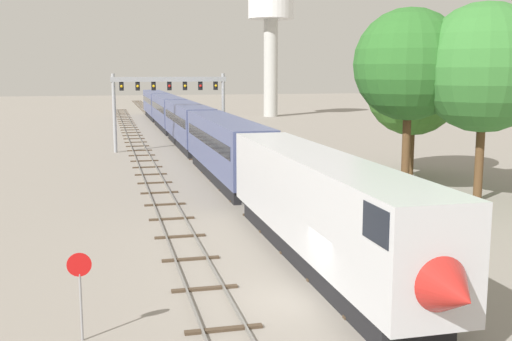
{
  "coord_description": "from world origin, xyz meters",
  "views": [
    {
      "loc": [
        -7.09,
        -21.2,
        8.47
      ],
      "look_at": [
        1.0,
        12.0,
        3.0
      ],
      "focal_mm": 43.94,
      "sensor_mm": 36.0,
      "label": 1
    }
  ],
  "objects": [
    {
      "name": "water_tower",
      "position": [
        23.16,
        91.53,
        18.4
      ],
      "size": [
        8.45,
        8.45,
        24.17
      ],
      "color": "beige",
      "rests_on": "ground"
    },
    {
      "name": "trackside_tree_mid",
      "position": [
        12.77,
        17.3,
        8.84
      ],
      "size": [
        7.46,
        7.46,
        12.6
      ],
      "color": "brown",
      "rests_on": "ground"
    },
    {
      "name": "track_main",
      "position": [
        2.0,
        60.0,
        0.07
      ],
      "size": [
        2.6,
        200.0,
        0.16
      ],
      "color": "slate",
      "rests_on": "ground"
    },
    {
      "name": "passenger_train",
      "position": [
        2.0,
        48.64,
        2.61
      ],
      "size": [
        3.04,
        109.8,
        4.8
      ],
      "color": "silver",
      "rests_on": "ground"
    },
    {
      "name": "track_near",
      "position": [
        -3.5,
        40.0,
        0.07
      ],
      "size": [
        2.6,
        160.0,
        0.16
      ],
      "color": "slate",
      "rests_on": "ground"
    },
    {
      "name": "ground_plane",
      "position": [
        0.0,
        0.0,
        0.0
      ],
      "size": [
        400.0,
        400.0,
        0.0
      ],
      "primitive_type": "plane",
      "color": "gray"
    },
    {
      "name": "signal_gantry",
      "position": [
        -0.25,
        45.37,
        6.04
      ],
      "size": [
        12.1,
        0.49,
        8.16
      ],
      "color": "#999BA0",
      "rests_on": "ground"
    },
    {
      "name": "trackside_tree_right",
      "position": [
        16.64,
        14.6,
        8.64
      ],
      "size": [
        8.3,
        8.3,
        12.8
      ],
      "color": "brown",
      "rests_on": "ground"
    },
    {
      "name": "stop_sign",
      "position": [
        -8.0,
        -1.68,
        1.87
      ],
      "size": [
        0.76,
        0.08,
        2.88
      ],
      "color": "gray",
      "rests_on": "ground"
    },
    {
      "name": "trackside_tree_left",
      "position": [
        17.28,
        25.24,
        7.07
      ],
      "size": [
        7.66,
        7.66,
        10.91
      ],
      "color": "brown",
      "rests_on": "ground"
    }
  ]
}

